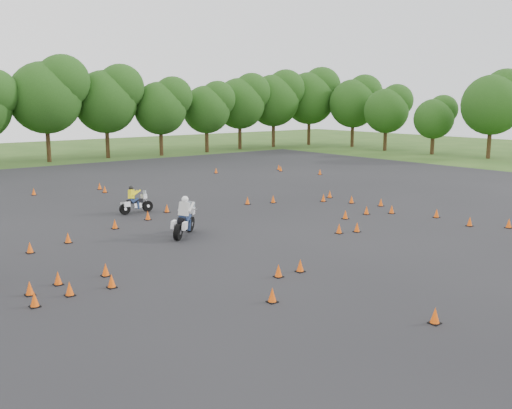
# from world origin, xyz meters

# --- Properties ---
(ground) EXTENTS (140.00, 140.00, 0.00)m
(ground) POSITION_xyz_m (0.00, 0.00, 0.00)
(ground) COLOR #2D5119
(ground) RESTS_ON ground
(asphalt_pad) EXTENTS (62.00, 62.00, 0.00)m
(asphalt_pad) POSITION_xyz_m (0.00, 6.00, 0.01)
(asphalt_pad) COLOR black
(asphalt_pad) RESTS_ON ground
(treeline) EXTENTS (87.00, 32.63, 11.06)m
(treeline) POSITION_xyz_m (5.38, 35.41, 4.71)
(treeline) COLOR #1E4413
(treeline) RESTS_ON ground
(traffic_cones) EXTENTS (36.38, 32.81, 0.45)m
(traffic_cones) POSITION_xyz_m (-0.21, 5.63, 0.23)
(traffic_cones) COLOR #F8550A
(traffic_cones) RESTS_ON asphalt_pad
(rider_yellow) EXTENTS (1.99, 0.63, 1.53)m
(rider_yellow) POSITION_xyz_m (-2.71, 11.12, 0.77)
(rider_yellow) COLOR yellow
(rider_yellow) RESTS_ON ground
(rider_white) EXTENTS (2.38, 2.16, 1.90)m
(rider_white) POSITION_xyz_m (-3.52, 4.94, 0.96)
(rider_white) COLOR beige
(rider_white) RESTS_ON ground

